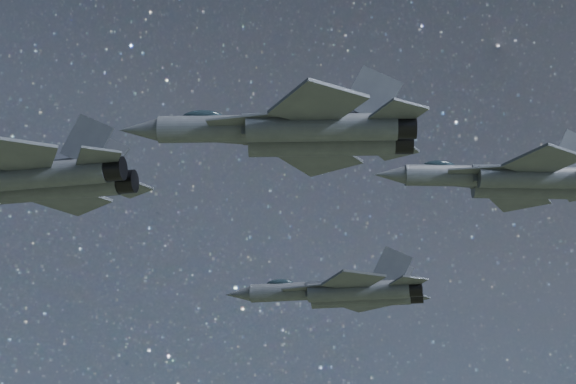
{
  "coord_description": "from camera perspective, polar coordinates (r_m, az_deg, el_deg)",
  "views": [
    {
      "loc": [
        2.44,
        -65.48,
        123.83
      ],
      "look_at": [
        1.14,
        -0.75,
        150.27
      ],
      "focal_mm": 60.0,
      "sensor_mm": 36.0,
      "label": 1
    }
  ],
  "objects": [
    {
      "name": "jet_lead",
      "position": [
        66.91,
        -15.21,
        0.74
      ],
      "size": [
        19.45,
        13.42,
        4.88
      ],
      "rotation": [
        0.0,
        0.0,
        -0.18
      ],
      "color": "#383D46"
    },
    {
      "name": "jet_left",
      "position": [
        84.26,
        3.29,
        -5.93
      ],
      "size": [
        18.34,
        12.75,
        4.61
      ],
      "rotation": [
        0.0,
        0.0,
        -0.15
      ],
      "color": "#383D46"
    },
    {
      "name": "jet_right",
      "position": [
        60.23,
        0.53,
        3.62
      ],
      "size": [
        19.23,
        13.72,
        4.91
      ],
      "rotation": [
        0.0,
        0.0,
        -0.01
      ],
      "color": "#383D46"
    },
    {
      "name": "jet_slot",
      "position": [
        71.62,
        13.25,
        0.74
      ],
      "size": [
        17.63,
        12.48,
        4.47
      ],
      "rotation": [
        0.0,
        0.0,
        0.05
      ],
      "color": "#383D46"
    }
  ]
}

